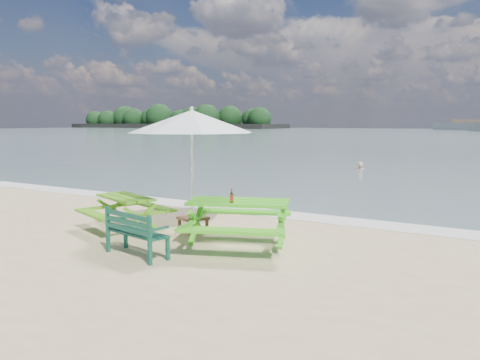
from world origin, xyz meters
The scene contains 10 objects.
sea centered at (0.00, 85.00, 0.00)m, with size 300.00×300.00×0.00m, color slate.
foam_strip centered at (0.00, 4.60, 0.01)m, with size 22.00×0.90×0.01m, color silver.
island_headland centered at (-110.00, 140.00, 3.26)m, with size 90.00×22.00×7.60m.
picnic_table_left centered at (-1.33, 1.54, 0.33)m, with size 1.92×2.01×0.70m.
picnic_table_right centered at (1.43, 1.50, 0.41)m, with size 2.35×2.47×0.84m.
park_bench centered at (0.25, 0.16, 0.24)m, with size 1.30×0.65×0.76m.
side_table centered at (0.07, 1.99, 0.17)m, with size 0.63×0.63×0.32m.
patio_umbrella centered at (0.07, 1.99, 2.24)m, with size 3.16×3.16×2.47m.
beer_bottle centered at (1.44, 1.25, 0.93)m, with size 0.06×0.06×0.25m.
swimmer centered at (-0.69, 16.52, -0.47)m, with size 0.70×0.58×1.64m.
Camera 1 is at (5.58, -5.54, 2.23)m, focal length 35.00 mm.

